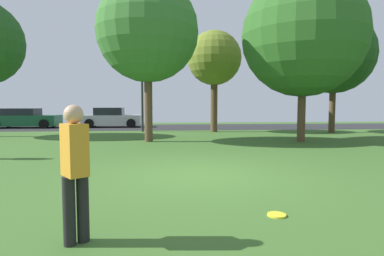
# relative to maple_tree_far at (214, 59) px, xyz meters

# --- Properties ---
(ground_plane) EXTENTS (44.00, 44.00, 0.00)m
(ground_plane) POSITION_rel_maple_tree_far_xyz_m (-2.15, -11.72, -4.35)
(ground_plane) COLOR #3D6628
(road_strip) EXTENTS (44.00, 6.40, 0.01)m
(road_strip) POSITION_rel_maple_tree_far_xyz_m (-2.15, 4.28, -4.35)
(road_strip) COLOR #28282B
(road_strip) RESTS_ON ground_plane
(maple_tree_far) EXTENTS (3.22, 3.22, 6.01)m
(maple_tree_far) POSITION_rel_maple_tree_far_xyz_m (0.00, 0.00, 0.00)
(maple_tree_far) COLOR brown
(maple_tree_far) RESTS_ON ground_plane
(oak_tree_right) EXTENTS (4.57, 4.57, 6.85)m
(oak_tree_right) POSITION_rel_maple_tree_far_xyz_m (6.83, -1.05, 0.20)
(oak_tree_right) COLOR brown
(oak_tree_right) RESTS_ON ground_plane
(birch_tree_lone) EXTENTS (4.39, 4.39, 6.98)m
(birch_tree_lone) POSITION_rel_maple_tree_far_xyz_m (-3.66, -4.87, 0.42)
(birch_tree_lone) COLOR brown
(birch_tree_lone) RESTS_ON ground_plane
(oak_tree_left) EXTENTS (5.26, 5.26, 7.22)m
(oak_tree_left) POSITION_rel_maple_tree_far_xyz_m (3.01, -5.48, 0.23)
(oak_tree_left) COLOR brown
(oak_tree_left) RESTS_ON ground_plane
(person_catcher) EXTENTS (0.37, 0.39, 1.61)m
(person_catcher) POSITION_rel_maple_tree_far_xyz_m (-3.97, -15.19, -3.47)
(person_catcher) COLOR black
(person_catcher) RESTS_ON ground_plane
(frisbee_disc) EXTENTS (0.27, 0.27, 0.03)m
(frisbee_disc) POSITION_rel_maple_tree_far_xyz_m (-1.33, -14.49, -4.34)
(frisbee_disc) COLOR yellow
(frisbee_disc) RESTS_ON ground_plane
(parked_car_green) EXTENTS (4.56, 2.08, 1.38)m
(parked_car_green) POSITION_rel_maple_tree_far_xyz_m (-12.84, 4.47, -3.71)
(parked_car_green) COLOR #195633
(parked_car_green) RESTS_ON ground_plane
(parked_car_silver) EXTENTS (4.13, 2.00, 1.42)m
(parked_car_silver) POSITION_rel_maple_tree_far_xyz_m (-6.82, 4.67, -3.70)
(parked_car_silver) COLOR #B7B7BC
(parked_car_silver) RESTS_ON ground_plane
(street_lamp_post) EXTENTS (0.14, 0.14, 4.50)m
(street_lamp_post) POSITION_rel_maple_tree_far_xyz_m (-4.30, 0.48, -2.10)
(street_lamp_post) COLOR #2D2D33
(street_lamp_post) RESTS_ON ground_plane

